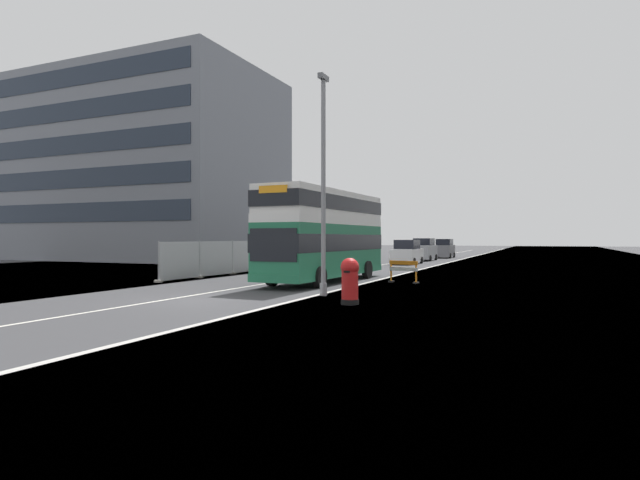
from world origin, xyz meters
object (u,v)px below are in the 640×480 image
object	(u,v)px
lamppost_foreground	(323,191)
roadworks_barrier	(403,269)
double_decker_bus	(325,234)
red_pillar_postbox	(350,279)
car_oncoming_near	(407,253)
car_receding_far	(444,249)
car_receding_mid	(424,250)

from	to	relation	value
lamppost_foreground	roadworks_barrier	size ratio (longest dim) A/B	5.41
double_decker_bus	red_pillar_postbox	xyz separation A→B (m)	(4.43, -8.13, -1.62)
car_oncoming_near	car_receding_far	size ratio (longest dim) A/B	1.10
double_decker_bus	car_receding_far	world-z (taller)	double_decker_bus
double_decker_bus	roadworks_barrier	size ratio (longest dim) A/B	6.69
lamppost_foreground	roadworks_barrier	distance (m)	7.90
double_decker_bus	car_receding_mid	bearing A→B (deg)	91.73
red_pillar_postbox	lamppost_foreground	bearing A→B (deg)	132.39
lamppost_foreground	red_pillar_postbox	distance (m)	4.32
red_pillar_postbox	roadworks_barrier	world-z (taller)	red_pillar_postbox
red_pillar_postbox	car_receding_mid	bearing A→B (deg)	98.45
double_decker_bus	car_receding_mid	xyz separation A→B (m)	(-0.82, 27.24, -1.44)
roadworks_barrier	car_receding_far	distance (m)	34.46
car_receding_mid	car_receding_far	bearing A→B (deg)	85.54
red_pillar_postbox	car_receding_far	world-z (taller)	car_receding_far
double_decker_bus	car_oncoming_near	world-z (taller)	double_decker_bus
double_decker_bus	lamppost_foreground	xyz separation A→B (m)	(2.53, -6.04, 1.65)
lamppost_foreground	car_receding_far	xyz separation A→B (m)	(-2.73, 41.16, -3.13)
double_decker_bus	lamppost_foreground	bearing A→B (deg)	-67.32
car_oncoming_near	car_receding_mid	xyz separation A→B (m)	(-0.15, 7.42, 0.07)
double_decker_bus	lamppost_foreground	distance (m)	6.75
double_decker_bus	red_pillar_postbox	distance (m)	9.40
lamppost_foreground	car_receding_far	world-z (taller)	lamppost_foreground
lamppost_foreground	car_oncoming_near	size ratio (longest dim) A/B	1.93
double_decker_bus	roadworks_barrier	xyz separation A→B (m)	(3.95, 0.92, -1.79)
double_decker_bus	roadworks_barrier	distance (m)	4.43
car_receding_mid	lamppost_foreground	bearing A→B (deg)	-84.26
roadworks_barrier	double_decker_bus	bearing A→B (deg)	-166.91
red_pillar_postbox	car_oncoming_near	size ratio (longest dim) A/B	0.35
double_decker_bus	car_receding_far	bearing A→B (deg)	90.34
lamppost_foreground	car_receding_far	bearing A→B (deg)	93.80
car_receding_far	car_oncoming_near	bearing A→B (deg)	-91.73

